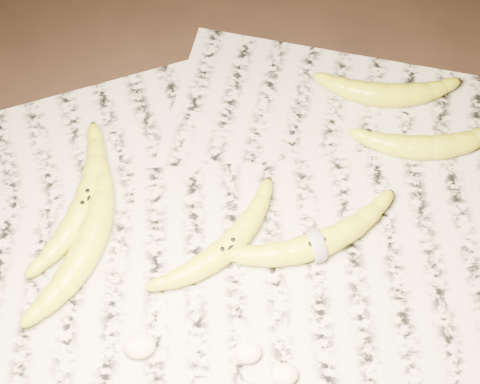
{
  "coord_description": "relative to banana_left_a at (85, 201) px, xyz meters",
  "views": [
    {
      "loc": [
        -0.03,
        -0.36,
        0.78
      ],
      "look_at": [
        0.0,
        0.03,
        0.05
      ],
      "focal_mm": 50.0,
      "sensor_mm": 36.0,
      "label": 1
    }
  ],
  "objects": [
    {
      "name": "banana_center",
      "position": [
        0.17,
        -0.08,
        -0.0
      ],
      "size": [
        0.17,
        0.15,
        0.03
      ],
      "primitive_type": null,
      "rotation": [
        0.0,
        0.0,
        0.68
      ],
      "color": "gold",
      "rests_on": "newspaper_patch"
    },
    {
      "name": "measuring_tape",
      "position": [
        0.28,
        -0.09,
        0.0
      ],
      "size": [
        0.02,
        0.04,
        0.04
      ],
      "primitive_type": "torus",
      "rotation": [
        0.0,
        1.57,
        0.26
      ],
      "color": "white",
      "rests_on": "newspaper_patch"
    },
    {
      "name": "banana_taped",
      "position": [
        0.28,
        -0.09,
        0.0
      ],
      "size": [
        0.22,
        0.11,
        0.04
      ],
      "primitive_type": null,
      "rotation": [
        0.0,
        0.0,
        0.26
      ],
      "color": "gold",
      "rests_on": "newspaper_patch"
    },
    {
      "name": "newspaper_patch",
      "position": [
        0.18,
        -0.08,
        -0.02
      ],
      "size": [
        0.9,
        0.7,
        0.01
      ],
      "primitive_type": "cube",
      "color": "#B2AE99",
      "rests_on": "ground"
    },
    {
      "name": "banana_upper_b",
      "position": [
        0.42,
        0.13,
        0.0
      ],
      "size": [
        0.18,
        0.08,
        0.03
      ],
      "primitive_type": null,
      "rotation": [
        0.0,
        0.0,
        -0.14
      ],
      "color": "gold",
      "rests_on": "newspaper_patch"
    },
    {
      "name": "ground",
      "position": [
        0.2,
        -0.05,
        -0.03
      ],
      "size": [
        3.0,
        3.0,
        0.0
      ],
      "primitive_type": "plane",
      "color": "black",
      "rests_on": "ground"
    },
    {
      "name": "flesh_chunk_a",
      "position": [
        0.06,
        -0.19,
        -0.01
      ],
      "size": [
        0.04,
        0.03,
        0.02
      ],
      "primitive_type": "ellipsoid",
      "color": "beige",
      "rests_on": "newspaper_patch"
    },
    {
      "name": "flesh_chunk_c",
      "position": [
        0.23,
        -0.24,
        -0.01
      ],
      "size": [
        0.03,
        0.03,
        0.02
      ],
      "primitive_type": "ellipsoid",
      "color": "beige",
      "rests_on": "newspaper_patch"
    },
    {
      "name": "banana_left_b",
      "position": [
        0.01,
        -0.06,
        0.0
      ],
      "size": [
        0.13,
        0.21,
        0.04
      ],
      "primitive_type": null,
      "rotation": [
        0.0,
        0.0,
        1.18
      ],
      "color": "gold",
      "rests_on": "newspaper_patch"
    },
    {
      "name": "banana_upper_a",
      "position": [
        0.46,
        0.04,
        0.0
      ],
      "size": [
        0.18,
        0.06,
        0.03
      ],
      "primitive_type": null,
      "rotation": [
        0.0,
        0.0,
        -0.04
      ],
      "color": "gold",
      "rests_on": "newspaper_patch"
    },
    {
      "name": "banana_left_a",
      "position": [
        0.0,
        0.0,
        0.0
      ],
      "size": [
        0.12,
        0.2,
        0.03
      ],
      "primitive_type": null,
      "rotation": [
        0.0,
        0.0,
        1.22
      ],
      "color": "gold",
      "rests_on": "newspaper_patch"
    },
    {
      "name": "flesh_chunk_b",
      "position": [
        0.19,
        -0.21,
        -0.01
      ],
      "size": [
        0.03,
        0.03,
        0.02
      ],
      "primitive_type": "ellipsoid",
      "color": "beige",
      "rests_on": "newspaper_patch"
    }
  ]
}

